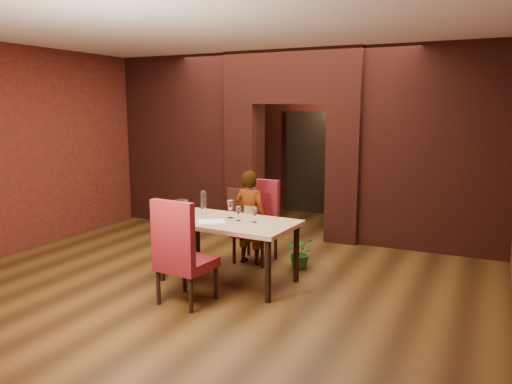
% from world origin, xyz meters
% --- Properties ---
extents(floor, '(8.00, 8.00, 0.00)m').
position_xyz_m(floor, '(0.00, 0.00, 0.00)').
color(floor, '#452B11').
rests_on(floor, ground).
extents(ceiling, '(7.00, 8.00, 0.04)m').
position_xyz_m(ceiling, '(0.00, 0.00, 3.20)').
color(ceiling, silver).
rests_on(ceiling, ground).
extents(wall_back, '(7.00, 0.04, 3.20)m').
position_xyz_m(wall_back, '(0.00, 4.00, 1.60)').
color(wall_back, maroon).
rests_on(wall_back, ground).
extents(wall_left, '(0.04, 8.00, 3.20)m').
position_xyz_m(wall_left, '(-3.50, 0.00, 1.60)').
color(wall_left, maroon).
rests_on(wall_left, ground).
extents(pillar_left, '(0.55, 0.55, 2.30)m').
position_xyz_m(pillar_left, '(-0.95, 2.00, 1.15)').
color(pillar_left, maroon).
rests_on(pillar_left, ground).
extents(pillar_right, '(0.55, 0.55, 2.30)m').
position_xyz_m(pillar_right, '(0.95, 2.00, 1.15)').
color(pillar_right, maroon).
rests_on(pillar_right, ground).
extents(lintel, '(2.45, 0.55, 0.90)m').
position_xyz_m(lintel, '(0.00, 2.00, 2.75)').
color(lintel, maroon).
rests_on(lintel, ground).
extents(wing_wall_left, '(2.28, 0.35, 3.20)m').
position_xyz_m(wing_wall_left, '(-2.36, 2.00, 1.60)').
color(wing_wall_left, maroon).
rests_on(wing_wall_left, ground).
extents(wing_wall_right, '(2.28, 0.35, 3.20)m').
position_xyz_m(wing_wall_right, '(2.36, 2.00, 1.60)').
color(wing_wall_right, maroon).
rests_on(wing_wall_right, ground).
extents(vent_panel, '(0.40, 0.03, 0.50)m').
position_xyz_m(vent_panel, '(-0.95, 1.71, 0.55)').
color(vent_panel, '#A4532F').
rests_on(vent_panel, ground).
extents(rear_door, '(0.90, 0.08, 2.10)m').
position_xyz_m(rear_door, '(-0.40, 3.94, 1.05)').
color(rear_door, black).
rests_on(rear_door, ground).
extents(rear_door_frame, '(1.02, 0.04, 2.22)m').
position_xyz_m(rear_door_frame, '(-0.40, 3.90, 1.05)').
color(rear_door_frame, black).
rests_on(rear_door_frame, ground).
extents(dining_table, '(1.78, 1.06, 0.81)m').
position_xyz_m(dining_table, '(0.16, -0.65, 0.41)').
color(dining_table, tan).
rests_on(dining_table, ground).
extents(chair_far, '(0.55, 0.55, 1.19)m').
position_xyz_m(chair_far, '(0.10, 0.26, 0.60)').
color(chair_far, maroon).
rests_on(chair_far, ground).
extents(chair_near, '(0.61, 0.61, 1.23)m').
position_xyz_m(chair_near, '(0.07, -1.48, 0.62)').
color(chair_near, maroon).
rests_on(chair_near, ground).
extents(person_seated, '(0.52, 0.36, 1.37)m').
position_xyz_m(person_seated, '(0.08, 0.15, 0.68)').
color(person_seated, white).
rests_on(person_seated, ground).
extents(wine_glass_a, '(0.09, 0.09, 0.23)m').
position_xyz_m(wine_glass_a, '(0.12, -0.52, 0.93)').
color(wine_glass_a, white).
rests_on(wine_glass_a, dining_table).
extents(wine_glass_b, '(0.07, 0.07, 0.18)m').
position_xyz_m(wine_glass_b, '(0.29, -0.61, 0.90)').
color(wine_glass_b, silver).
rests_on(wine_glass_b, dining_table).
extents(wine_glass_c, '(0.07, 0.07, 0.18)m').
position_xyz_m(wine_glass_c, '(0.52, -0.61, 0.90)').
color(wine_glass_c, white).
rests_on(wine_glass_c, dining_table).
extents(tasting_sheet, '(0.42, 0.40, 0.00)m').
position_xyz_m(tasting_sheet, '(0.01, -0.81, 0.81)').
color(tasting_sheet, white).
rests_on(tasting_sheet, dining_table).
extents(wine_bucket, '(0.19, 0.19, 0.23)m').
position_xyz_m(wine_bucket, '(-0.49, -0.74, 0.93)').
color(wine_bucket, silver).
rests_on(wine_bucket, dining_table).
extents(water_bottle, '(0.08, 0.08, 0.33)m').
position_xyz_m(water_bottle, '(-0.31, -0.49, 0.98)').
color(water_bottle, white).
rests_on(water_bottle, dining_table).
extents(potted_plant, '(0.49, 0.45, 0.46)m').
position_xyz_m(potted_plant, '(0.82, 0.26, 0.23)').
color(potted_plant, '#245E1C').
rests_on(potted_plant, ground).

